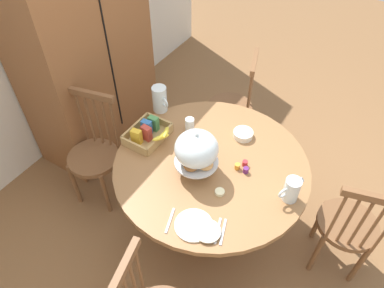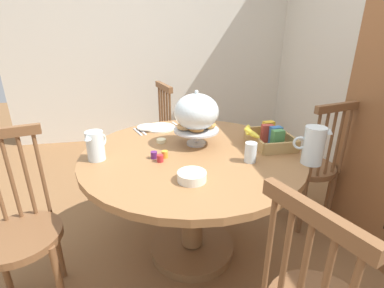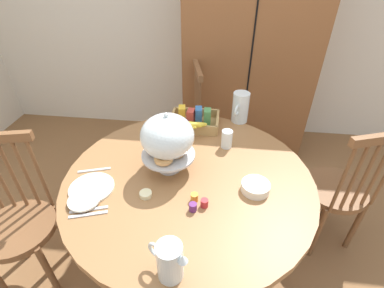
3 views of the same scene
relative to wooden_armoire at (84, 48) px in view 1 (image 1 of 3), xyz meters
name	(u,v)px [view 1 (image 1 of 3)]	position (x,y,z in m)	size (l,w,h in m)	color
ground_plane	(223,220)	(-0.25, -1.50, -0.98)	(10.00, 10.00, 0.00)	brown
wall_back	(18,13)	(-0.25, 0.33, 0.32)	(4.80, 0.06, 2.60)	silver
wooden_armoire	(84,48)	(0.00, 0.00, 0.00)	(1.18, 0.60, 1.96)	brown
dining_table	(210,181)	(-0.35, -1.41, -0.44)	(1.30, 1.30, 0.74)	olive
windsor_chair_near_window	(233,108)	(0.56, -1.13, -0.53)	(0.43, 0.43, 0.97)	brown
windsor_chair_by_cabinet	(95,155)	(-0.53, -0.48, -0.53)	(0.41, 0.41, 0.97)	brown
windsor_chair_far_side	(348,227)	(-0.14, -2.34, -0.53)	(0.42, 0.42, 0.97)	brown
pastry_stand_with_dome	(196,150)	(-0.46, -1.36, -0.05)	(0.28, 0.28, 0.34)	silver
orange_juice_pitcher	(291,190)	(-0.35, -1.95, -0.17)	(0.17, 0.11, 0.17)	silver
milk_pitcher	(160,100)	(-0.08, -0.81, -0.15)	(0.11, 0.19, 0.21)	silver
cereal_basket	(149,133)	(-0.37, -0.92, -0.20)	(0.32, 0.30, 0.12)	tan
china_plate_large	(194,225)	(-0.81, -1.56, -0.24)	(0.22, 0.22, 0.01)	white
china_plate_small	(208,231)	(-0.81, -1.65, -0.23)	(0.15, 0.15, 0.01)	white
cereal_bowl	(243,134)	(-0.01, -1.48, -0.22)	(0.14, 0.14, 0.04)	white
drinking_glass	(190,125)	(-0.16, -1.12, -0.19)	(0.06, 0.06, 0.11)	silver
butter_dish	(220,192)	(-0.54, -1.57, -0.23)	(0.06, 0.06, 0.02)	beige
jam_jar_strawberry	(245,163)	(-0.25, -1.61, -0.22)	(0.04, 0.04, 0.04)	#B7282D
jam_jar_apricot	(237,166)	(-0.30, -1.58, -0.22)	(0.04, 0.04, 0.04)	orange
jam_jar_grape	(246,170)	(-0.30, -1.64, -0.22)	(0.04, 0.04, 0.04)	#5B2366
table_knife	(218,231)	(-0.77, -1.69, -0.24)	(0.17, 0.01, 0.01)	silver
dinner_fork	(223,232)	(-0.76, -1.72, -0.24)	(0.17, 0.01, 0.01)	silver
soup_spoon	(170,220)	(-0.86, -1.43, -0.24)	(0.17, 0.01, 0.01)	silver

